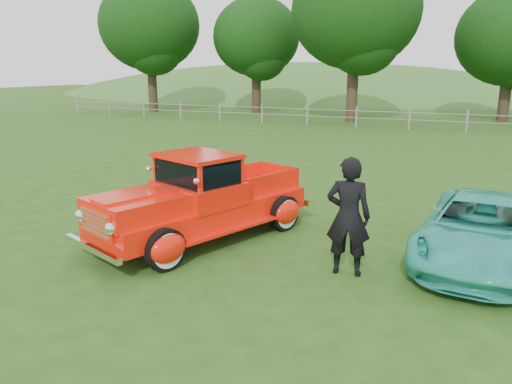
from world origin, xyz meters
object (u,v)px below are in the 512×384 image
at_px(tree_near_east, 512,37).
at_px(red_pickup, 201,201).
at_px(tree_far_west, 149,25).
at_px(tree_mid_west, 256,37).
at_px(tree_near_west, 356,11).
at_px(teal_sedan, 482,230).
at_px(man, 348,216).

xyz_separation_m(tree_near_east, red_pickup, (-6.58, -27.74, -4.45)).
xyz_separation_m(tree_far_west, red_pickup, (18.42, -24.74, -5.69)).
distance_m(tree_far_west, tree_near_east, 25.21).
bearing_deg(tree_near_east, tree_far_west, -173.16).
bearing_deg(tree_near_east, tree_mid_west, -176.63).
height_order(tree_mid_west, tree_near_west, tree_near_west).
xyz_separation_m(tree_near_east, teal_sedan, (-1.34, -26.83, -4.65)).
bearing_deg(tree_far_west, tree_near_east, 6.84).
height_order(tree_mid_west, tree_near_east, tree_mid_west).
xyz_separation_m(tree_mid_west, tree_near_east, (17.00, 1.00, -0.30)).
bearing_deg(teal_sedan, tree_far_west, 140.65).
relative_size(red_pickup, teal_sedan, 1.23).
relative_size(tree_near_east, red_pickup, 1.58).
distance_m(tree_near_east, red_pickup, 28.85).
relative_size(tree_mid_west, man, 4.15).
bearing_deg(tree_mid_west, tree_near_east, 3.37).
xyz_separation_m(red_pickup, teal_sedan, (5.25, 0.90, -0.20)).
xyz_separation_m(tree_mid_west, teal_sedan, (15.66, -25.83, -4.95)).
relative_size(tree_near_west, tree_near_east, 1.25).
relative_size(tree_far_west, tree_near_east, 1.19).
height_order(tree_near_east, teal_sedan, tree_near_east).
distance_m(tree_far_west, tree_mid_west, 8.30).
bearing_deg(tree_near_west, man, -77.10).
relative_size(tree_far_west, man, 4.88).
distance_m(tree_near_west, teal_sedan, 24.87).
height_order(tree_near_east, red_pickup, tree_near_east).
relative_size(tree_near_west, man, 5.12).
bearing_deg(tree_mid_west, tree_far_west, -165.96).
distance_m(tree_far_west, tree_near_west, 16.03).
xyz_separation_m(tree_near_west, man, (5.57, -24.33, -5.78)).
relative_size(tree_mid_west, teal_sedan, 1.96).
bearing_deg(tree_near_west, tree_near_east, 23.96).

